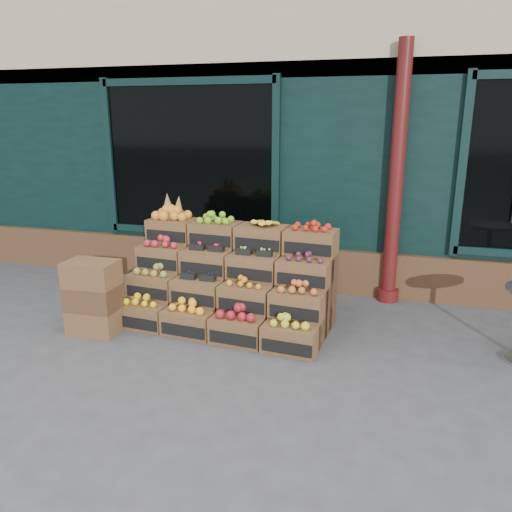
# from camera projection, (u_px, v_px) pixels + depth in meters

# --- Properties ---
(ground) EXTENTS (60.00, 60.00, 0.00)m
(ground) POSITION_uv_depth(u_px,v_px,m) (255.00, 357.00, 4.98)
(ground) COLOR #464649
(ground) RESTS_ON ground
(shop_facade) EXTENTS (12.00, 6.24, 4.80)m
(shop_facade) POSITION_uv_depth(u_px,v_px,m) (335.00, 113.00, 9.06)
(shop_facade) COLOR black
(shop_facade) RESTS_ON ground
(crate_display) EXTENTS (2.38, 1.28, 1.44)m
(crate_display) POSITION_uv_depth(u_px,v_px,m) (230.00, 285.00, 5.75)
(crate_display) COLOR brown
(crate_display) RESTS_ON ground
(spare_crates) EXTENTS (0.56, 0.39, 0.82)m
(spare_crates) POSITION_uv_depth(u_px,v_px,m) (94.00, 297.00, 5.47)
(spare_crates) COLOR brown
(spare_crates) RESTS_ON ground
(shopkeeper) EXTENTS (0.76, 0.51, 2.03)m
(shopkeeper) POSITION_uv_depth(u_px,v_px,m) (236.00, 205.00, 7.68)
(shopkeeper) COLOR #164D1A
(shopkeeper) RESTS_ON ground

